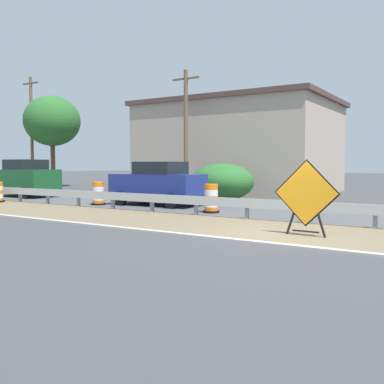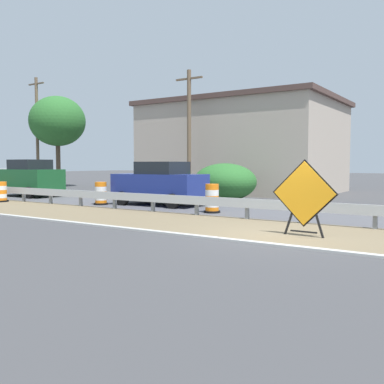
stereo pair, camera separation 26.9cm
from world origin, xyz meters
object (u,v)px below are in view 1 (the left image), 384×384
Objects in this scene: traffic_barrel_nearest at (211,200)px; utility_pole_near at (186,131)px; utility_pole_mid at (32,130)px; car_lead_far_lane at (158,183)px; traffic_barrel_close at (99,195)px; car_trailing_far_lane at (25,178)px; warning_sign_diamond at (306,196)px.

traffic_barrel_nearest is 9.41m from utility_pole_near.
utility_pole_near is at bearing -94.85° from utility_pole_mid.
utility_pole_mid is (6.81, 17.73, 3.56)m from car_lead_far_lane.
traffic_barrel_nearest is at bearing -89.98° from traffic_barrel_close.
utility_pole_near is at bearing -144.63° from car_trailing_far_lane.
car_trailing_far_lane is at bearing 125.92° from utility_pole_near.
car_lead_far_lane is 19.32m from utility_pole_mid.
utility_pole_near is (10.16, 10.42, 2.75)m from warning_sign_diamond.
warning_sign_diamond is at bearing 164.76° from car_trailing_far_lane.
car_trailing_far_lane is (0.03, 9.60, 0.07)m from car_lead_far_lane.
car_lead_far_lane is 9.60m from car_trailing_far_lane.
traffic_barrel_nearest is 0.15× the size of utility_pole_near.
car_trailing_far_lane is (1.34, 7.14, 0.59)m from traffic_barrel_close.
traffic_barrel_nearest is 23.13m from utility_pole_mid.
warning_sign_diamond is 0.23× the size of utility_pole_mid.
traffic_barrel_close is 2.83m from car_lead_far_lane.
traffic_barrel_close is (-0.00, 6.00, -0.03)m from traffic_barrel_nearest.
utility_pole_mid is (6.78, 8.13, 3.49)m from car_trailing_far_lane.
warning_sign_diamond is 28.71m from utility_pole_mid.
traffic_barrel_nearest is 1.06× the size of traffic_barrel_close.
utility_pole_near is (6.79, 5.62, 3.31)m from traffic_barrel_nearest.
traffic_barrel_nearest is 0.26× the size of car_lead_far_lane.
warning_sign_diamond is at bearing -134.27° from utility_pole_near.
car_trailing_far_lane is 0.47× the size of utility_pole_mid.
warning_sign_diamond reaches higher than car_lead_far_lane.
car_lead_far_lane is 0.58× the size of utility_pole_near.
car_trailing_far_lane is at bearing 84.20° from traffic_barrel_nearest.
traffic_barrel_close is at bearing -117.99° from utility_pole_mid.
traffic_barrel_nearest is at bearing -110.88° from utility_pole_mid.
utility_pole_near is at bearing -132.31° from warning_sign_diamond.
traffic_barrel_close is at bearing 176.75° from utility_pole_near.
traffic_barrel_nearest is at bearing -123.10° from warning_sign_diamond.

